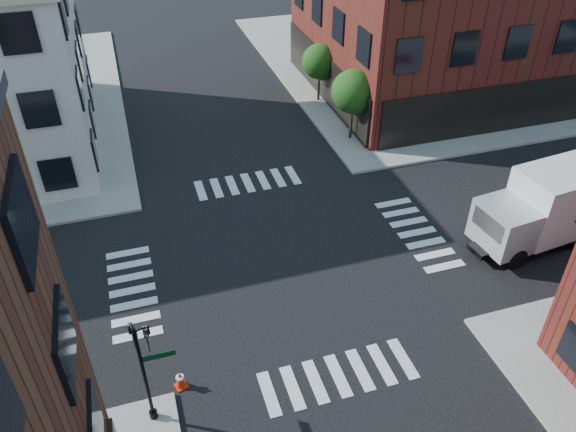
# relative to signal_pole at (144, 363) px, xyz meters

# --- Properties ---
(ground) EXTENTS (120.00, 120.00, 0.00)m
(ground) POSITION_rel_signal_pole_xyz_m (6.72, 6.68, -2.86)
(ground) COLOR black
(ground) RESTS_ON ground
(sidewalk_ne) EXTENTS (30.00, 30.00, 0.15)m
(sidewalk_ne) POSITION_rel_signal_pole_xyz_m (27.72, 27.68, -2.78)
(sidewalk_ne) COLOR gray
(sidewalk_ne) RESTS_ON ground
(building_ne) EXTENTS (25.00, 16.00, 12.00)m
(building_ne) POSITION_rel_signal_pole_xyz_m (27.22, 22.68, 3.14)
(building_ne) COLOR #4D1E13
(building_ne) RESTS_ON ground
(tree_near) EXTENTS (2.69, 2.69, 4.49)m
(tree_near) POSITION_rel_signal_pole_xyz_m (14.28, 16.65, 0.30)
(tree_near) COLOR black
(tree_near) RESTS_ON ground
(tree_far) EXTENTS (2.43, 2.43, 4.07)m
(tree_far) POSITION_rel_signal_pole_xyz_m (14.28, 22.65, 0.02)
(tree_far) COLOR black
(tree_far) RESTS_ON ground
(signal_pole) EXTENTS (1.29, 1.24, 4.60)m
(signal_pole) POSITION_rel_signal_pole_xyz_m (0.00, 0.00, 0.00)
(signal_pole) COLOR black
(signal_pole) RESTS_ON ground
(box_truck) EXTENTS (8.71, 3.46, 3.85)m
(box_truck) POSITION_rel_signal_pole_xyz_m (19.89, 4.48, -0.85)
(box_truck) COLOR silver
(box_truck) RESTS_ON ground
(traffic_cone) EXTENTS (0.53, 0.53, 0.78)m
(traffic_cone) POSITION_rel_signal_pole_xyz_m (1.02, 0.98, -2.48)
(traffic_cone) COLOR red
(traffic_cone) RESTS_ON ground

